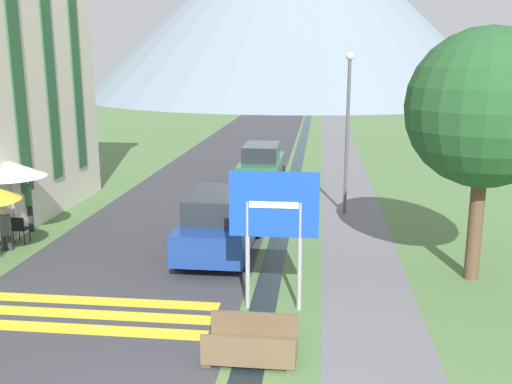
{
  "coord_description": "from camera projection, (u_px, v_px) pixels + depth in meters",
  "views": [
    {
      "loc": [
        2.38,
        -7.06,
        5.41
      ],
      "look_at": [
        0.46,
        10.0,
        1.46
      ],
      "focal_mm": 40.0,
      "sensor_mm": 36.0,
      "label": 1
    }
  ],
  "objects": [
    {
      "name": "drainage_channel",
      "position": [
        302.0,
        146.0,
        37.23
      ],
      "size": [
        0.6,
        60.0,
        0.0
      ],
      "color": "black",
      "rests_on": "ground_plane"
    },
    {
      "name": "cafe_chair_middle",
      "position": [
        20.0,
        228.0,
        17.16
      ],
      "size": [
        0.4,
        0.4,
        0.85
      ],
      "rotation": [
        0.0,
        0.0,
        -0.18
      ],
      "color": "black",
      "rests_on": "ground_plane"
    },
    {
      "name": "cafe_umbrella_middle_white",
      "position": [
        10.0,
        169.0,
        17.05
      ],
      "size": [
        2.13,
        2.13,
        2.5
      ],
      "color": "#B7B2A8",
      "rests_on": "ground_plane"
    },
    {
      "name": "road",
      "position": [
        245.0,
        145.0,
        37.64
      ],
      "size": [
        6.4,
        60.0,
        0.01
      ],
      "color": "#38383D",
      "rests_on": "ground_plane"
    },
    {
      "name": "person_standing_terrace",
      "position": [
        27.0,
        201.0,
        18.33
      ],
      "size": [
        0.32,
        0.32,
        1.75
      ],
      "color": "#282833",
      "rests_on": "ground_plane"
    },
    {
      "name": "tree_by_path",
      "position": [
        486.0,
        109.0,
        13.58
      ],
      "size": [
        3.83,
        3.83,
        6.24
      ],
      "color": "brown",
      "rests_on": "ground_plane"
    },
    {
      "name": "person_seated_near",
      "position": [
        6.0,
        227.0,
        16.55
      ],
      "size": [
        0.32,
        0.32,
        1.27
      ],
      "color": "#282833",
      "rests_on": "ground_plane"
    },
    {
      "name": "footbridge",
      "position": [
        251.0,
        345.0,
        10.65
      ],
      "size": [
        1.7,
        1.1,
        0.65
      ],
      "color": "brown",
      "rests_on": "ground_plane"
    },
    {
      "name": "footpath",
      "position": [
        339.0,
        146.0,
        36.97
      ],
      "size": [
        2.2,
        60.0,
        0.01
      ],
      "color": "slate",
      "rests_on": "ground_plane"
    },
    {
      "name": "crosswalk_marking",
      "position": [
        91.0,
        314.0,
        12.46
      ],
      "size": [
        5.44,
        1.84,
        0.01
      ],
      "color": "yellow",
      "rests_on": "ground_plane"
    },
    {
      "name": "road_sign",
      "position": [
        274.0,
        218.0,
        12.29
      ],
      "size": [
        1.94,
        0.11,
        3.13
      ],
      "color": "#9E9EA3",
      "rests_on": "ground_plane"
    },
    {
      "name": "ground_plane",
      "position": [
        270.0,
        175.0,
        27.68
      ],
      "size": [
        160.0,
        160.0,
        0.0
      ],
      "primitive_type": "plane",
      "color": "#517542"
    },
    {
      "name": "parked_car_far",
      "position": [
        262.0,
        164.0,
        25.49
      ],
      "size": [
        1.85,
        4.47,
        1.82
      ],
      "color": "#28663D",
      "rests_on": "ground_plane"
    },
    {
      "name": "streetlamp",
      "position": [
        348.0,
        121.0,
        20.01
      ],
      "size": [
        0.28,
        0.28,
        5.71
      ],
      "color": "#515156",
      "rests_on": "ground_plane"
    },
    {
      "name": "parked_car_near",
      "position": [
        220.0,
        222.0,
        16.29
      ],
      "size": [
        2.0,
        4.58,
        1.82
      ],
      "color": "navy",
      "rests_on": "ground_plane"
    }
  ]
}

